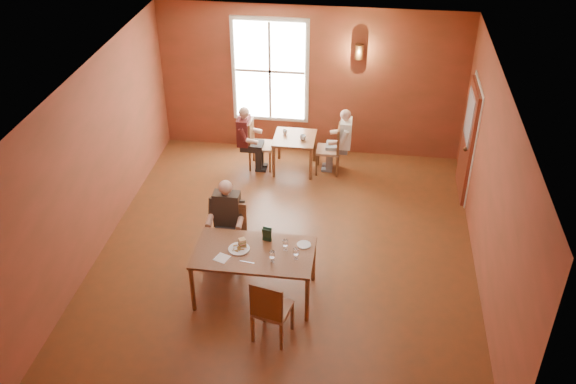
# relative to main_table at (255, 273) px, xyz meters

# --- Properties ---
(ground) EXTENTS (6.00, 7.00, 0.01)m
(ground) POSITION_rel_main_table_xyz_m (0.32, 1.05, -0.40)
(ground) COLOR brown
(ground) RESTS_ON ground
(wall_back) EXTENTS (6.00, 0.04, 3.00)m
(wall_back) POSITION_rel_main_table_xyz_m (0.32, 4.55, 1.10)
(wall_back) COLOR brown
(wall_back) RESTS_ON ground
(wall_front) EXTENTS (6.00, 0.04, 3.00)m
(wall_front) POSITION_rel_main_table_xyz_m (0.32, -2.45, 1.10)
(wall_front) COLOR brown
(wall_front) RESTS_ON ground
(wall_left) EXTENTS (0.04, 7.00, 3.00)m
(wall_left) POSITION_rel_main_table_xyz_m (-2.68, 1.05, 1.10)
(wall_left) COLOR brown
(wall_left) RESTS_ON ground
(wall_right) EXTENTS (0.04, 7.00, 3.00)m
(wall_right) POSITION_rel_main_table_xyz_m (3.32, 1.05, 1.10)
(wall_right) COLOR brown
(wall_right) RESTS_ON ground
(ceiling) EXTENTS (6.00, 7.00, 0.04)m
(ceiling) POSITION_rel_main_table_xyz_m (0.32, 1.05, 2.60)
(ceiling) COLOR white
(ceiling) RESTS_ON wall_back
(window) EXTENTS (1.36, 0.10, 1.96)m
(window) POSITION_rel_main_table_xyz_m (-0.48, 4.50, 1.30)
(window) COLOR white
(window) RESTS_ON wall_back
(door) EXTENTS (0.12, 1.04, 2.10)m
(door) POSITION_rel_main_table_xyz_m (3.26, 3.35, 0.65)
(door) COLOR maroon
(door) RESTS_ON ground
(wall_sconce) EXTENTS (0.16, 0.16, 0.28)m
(wall_sconce) POSITION_rel_main_table_xyz_m (1.22, 4.45, 1.80)
(wall_sconce) COLOR brown
(wall_sconce) RESTS_ON wall_back
(main_table) EXTENTS (1.72, 0.97, 0.81)m
(main_table) POSITION_rel_main_table_xyz_m (0.00, 0.00, 0.00)
(main_table) COLOR brown
(main_table) RESTS_ON ground
(chair_diner_main) EXTENTS (0.45, 0.45, 1.03)m
(chair_diner_main) POSITION_rel_main_table_xyz_m (-0.50, 0.65, 0.11)
(chair_diner_main) COLOR #411F10
(chair_diner_main) RESTS_ON ground
(diner_main) EXTENTS (0.53, 0.53, 1.34)m
(diner_main) POSITION_rel_main_table_xyz_m (-0.50, 0.62, 0.27)
(diner_main) COLOR #3D2820
(diner_main) RESTS_ON ground
(chair_empty) EXTENTS (0.55, 0.55, 1.04)m
(chair_empty) POSITION_rel_main_table_xyz_m (0.39, -0.79, 0.12)
(chair_empty) COLOR #58311A
(chair_empty) RESTS_ON ground
(plate_food) EXTENTS (0.41, 0.41, 0.04)m
(plate_food) POSITION_rel_main_table_xyz_m (-0.22, 0.02, 0.42)
(plate_food) COLOR white
(plate_food) RESTS_ON main_table
(sandwich) EXTENTS (0.13, 0.13, 0.12)m
(sandwich) POSITION_rel_main_table_xyz_m (-0.19, 0.09, 0.46)
(sandwich) COLOR tan
(sandwich) RESTS_ON main_table
(goblet_a) EXTENTS (0.09, 0.09, 0.19)m
(goblet_a) POSITION_rel_main_table_xyz_m (0.44, 0.10, 0.50)
(goblet_a) COLOR white
(goblet_a) RESTS_ON main_table
(goblet_b) EXTENTS (0.10, 0.10, 0.20)m
(goblet_b) POSITION_rel_main_table_xyz_m (0.61, -0.09, 0.50)
(goblet_b) COLOR silver
(goblet_b) RESTS_ON main_table
(goblet_c) EXTENTS (0.09, 0.09, 0.20)m
(goblet_c) POSITION_rel_main_table_xyz_m (0.29, -0.19, 0.50)
(goblet_c) COLOR white
(goblet_c) RESTS_ON main_table
(menu_stand) EXTENTS (0.14, 0.09, 0.22)m
(menu_stand) POSITION_rel_main_table_xyz_m (0.14, 0.29, 0.51)
(menu_stand) COLOR #18311C
(menu_stand) RESTS_ON main_table
(knife) EXTENTS (0.21, 0.05, 0.00)m
(knife) POSITION_rel_main_table_xyz_m (-0.05, -0.25, 0.40)
(knife) COLOR silver
(knife) RESTS_ON main_table
(napkin) EXTENTS (0.24, 0.24, 0.01)m
(napkin) POSITION_rel_main_table_xyz_m (-0.42, -0.21, 0.41)
(napkin) COLOR white
(napkin) RESTS_ON main_table
(side_plate) EXTENTS (0.27, 0.27, 0.02)m
(side_plate) POSITION_rel_main_table_xyz_m (0.69, 0.25, 0.41)
(side_plate) COLOR white
(side_plate) RESTS_ON main_table
(second_table) EXTENTS (0.79, 0.79, 0.70)m
(second_table) POSITION_rel_main_table_xyz_m (0.11, 3.72, -0.05)
(second_table) COLOR brown
(second_table) RESTS_ON ground
(chair_diner_white) EXTENTS (0.44, 0.44, 0.99)m
(chair_diner_white) POSITION_rel_main_table_xyz_m (0.76, 3.72, 0.09)
(chair_diner_white) COLOR #492913
(chair_diner_white) RESTS_ON ground
(diner_white) EXTENTS (0.50, 0.50, 1.25)m
(diner_white) POSITION_rel_main_table_xyz_m (0.79, 3.72, 0.22)
(diner_white) COLOR silver
(diner_white) RESTS_ON ground
(chair_diner_maroon) EXTENTS (0.44, 0.44, 0.99)m
(chair_diner_maroon) POSITION_rel_main_table_xyz_m (-0.54, 3.72, 0.09)
(chair_diner_maroon) COLOR #57291A
(chair_diner_maroon) RESTS_ON ground
(diner_maroon) EXTENTS (0.50, 0.50, 1.26)m
(diner_maroon) POSITION_rel_main_table_xyz_m (-0.57, 3.72, 0.23)
(diner_maroon) COLOR #571B1B
(diner_maroon) RESTS_ON ground
(cup_a) EXTENTS (0.15, 0.15, 0.09)m
(cup_a) POSITION_rel_main_table_xyz_m (0.28, 3.65, 0.34)
(cup_a) COLOR white
(cup_a) RESTS_ON second_table
(cup_b) EXTENTS (0.12, 0.12, 0.09)m
(cup_b) POSITION_rel_main_table_xyz_m (-0.09, 3.81, 0.34)
(cup_b) COLOR white
(cup_b) RESTS_ON second_table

